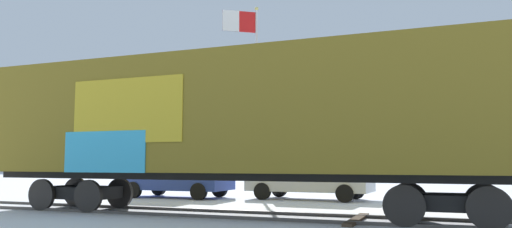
% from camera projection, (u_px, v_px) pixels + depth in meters
% --- Properties ---
extents(ground_plane, '(260.00, 260.00, 0.00)m').
position_uv_depth(ground_plane, '(286.00, 218.00, 12.50)').
color(ground_plane, silver).
extents(track, '(59.98, 5.65, 0.08)m').
position_uv_depth(track, '(207.00, 213.00, 13.22)').
color(track, '#4C4742').
rests_on(track, ground_plane).
extents(freight_car, '(15.50, 3.68, 4.49)m').
position_uv_depth(freight_car, '(238.00, 117.00, 13.15)').
color(freight_car, olive).
rests_on(freight_car, ground_plane).
extents(flagpole, '(1.48, 0.98, 8.74)m').
position_uv_depth(flagpole, '(249.00, 68.00, 22.73)').
color(flagpole, silver).
rests_on(flagpole, ground_plane).
extents(hillside, '(159.42, 28.68, 13.17)m').
position_uv_depth(hillside, '(388.00, 143.00, 72.35)').
color(hillside, gray).
rests_on(hillside, ground_plane).
extents(parked_car_blue, '(4.43, 2.26, 1.82)m').
position_uv_depth(parked_car_blue, '(176.00, 175.00, 19.77)').
color(parked_car_blue, navy).
rests_on(parked_car_blue, ground_plane).
extents(parked_car_silver, '(4.85, 2.40, 1.72)m').
position_uv_depth(parked_car_silver, '(309.00, 177.00, 18.74)').
color(parked_car_silver, '#B7BABF').
rests_on(parked_car_silver, ground_plane).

